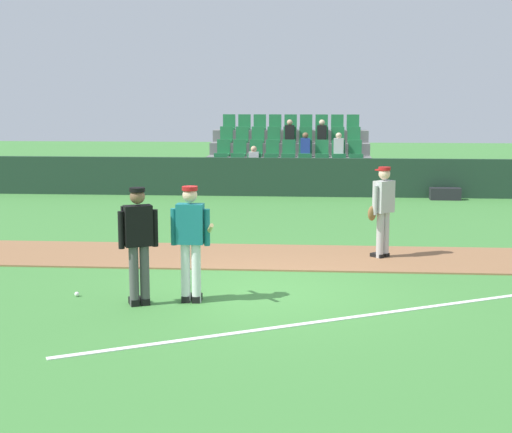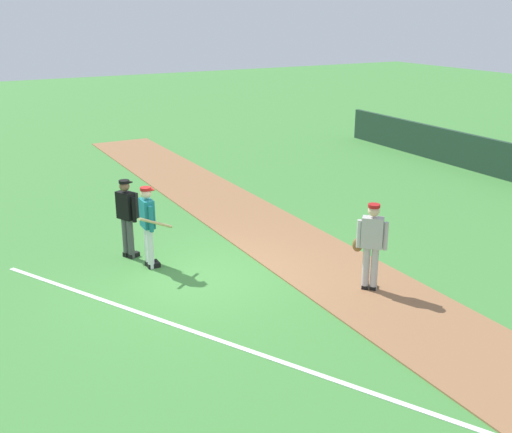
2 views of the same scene
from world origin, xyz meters
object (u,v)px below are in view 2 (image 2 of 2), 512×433
object	(u,v)px
batter_teal_jersey	(148,224)
runner_grey_jersey	(371,244)
umpire_home_plate	(127,214)
baseball	(132,237)

from	to	relation	value
batter_teal_jersey	runner_grey_jersey	distance (m)	4.58
umpire_home_plate	batter_teal_jersey	bearing A→B (deg)	15.55
batter_teal_jersey	baseball	size ratio (longest dim) A/B	23.78
batter_teal_jersey	umpire_home_plate	distance (m)	0.78
umpire_home_plate	baseball	distance (m)	1.50
baseball	umpire_home_plate	bearing A→B (deg)	-20.21
runner_grey_jersey	baseball	bearing A→B (deg)	-147.54
baseball	runner_grey_jersey	bearing A→B (deg)	32.46
batter_teal_jersey	umpire_home_plate	world-z (taller)	same
batter_teal_jersey	runner_grey_jersey	world-z (taller)	same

